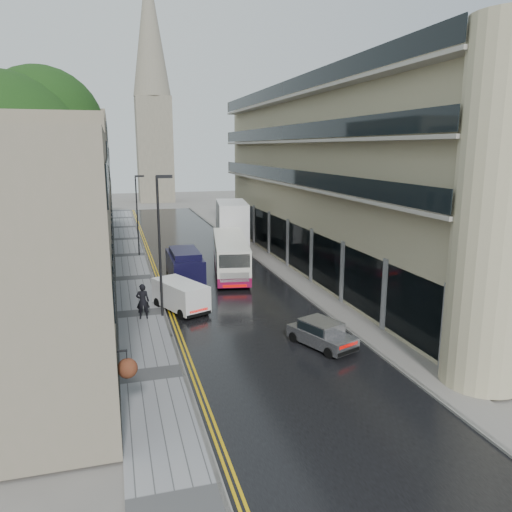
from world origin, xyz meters
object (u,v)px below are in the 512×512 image
cream_bus (218,264)px  lamp_post_near (160,248)px  white_lorry (220,229)px  lamp_post_far (137,216)px  white_van (181,304)px  navy_van (174,274)px  tree_near (6,197)px  tree_far (44,190)px  silver_hatchback (330,344)px  pedestrian (143,301)px

cream_bus → lamp_post_near: lamp_post_near is taller
white_lorry → lamp_post_far: bearing=-178.2°
cream_bus → white_lorry: 10.34m
lamp_post_far → white_van: bearing=-85.4°
navy_van → lamp_post_far: size_ratio=0.75×
tree_near → navy_van: size_ratio=2.64×
tree_near → tree_far: bearing=88.7°
white_lorry → silver_hatchback: 24.15m
lamp_post_far → pedestrian: bearing=-92.1°
white_van → lamp_post_far: 18.04m
white_lorry → white_van: white_lorry is taller
silver_hatchback → navy_van: 13.60m
white_lorry → silver_hatchback: (0.03, -24.09, -1.64)m
silver_hatchback → pedestrian: bearing=114.9°
silver_hatchback → white_van: (-5.83, 7.16, 0.24)m
tree_near → white_lorry: tree_near is taller
white_lorry → navy_van: white_lorry is taller
white_lorry → silver_hatchback: bearing=-81.3°
cream_bus → navy_van: 3.68m
lamp_post_far → tree_near: bearing=-115.4°
navy_van → lamp_post_far: bearing=97.4°
silver_hatchback → navy_van: size_ratio=0.67×
cream_bus → tree_near: bearing=-149.7°
tree_far → lamp_post_near: bearing=-62.9°
silver_hatchback → tree_near: bearing=126.0°
tree_far → navy_van: size_ratio=2.37×
cream_bus → white_van: 7.75m
cream_bus → lamp_post_far: lamp_post_far is taller
tree_near → cream_bus: bearing=20.4°
white_lorry → pedestrian: 18.30m
tree_far → navy_van: 14.21m
silver_hatchback → lamp_post_far: bearing=85.0°
silver_hatchback → navy_van: bearing=93.2°
white_van → navy_van: 5.23m
silver_hatchback → lamp_post_near: (-6.84, 7.83, 3.39)m
cream_bus → silver_hatchback: (2.32, -14.05, -0.73)m
pedestrian → lamp_post_far: (0.69, 17.34, 2.50)m
tree_near → white_lorry: bearing=45.0°
white_van → lamp_post_near: 3.37m
tree_near → navy_van: (9.04, 2.91, -5.58)m
tree_near → lamp_post_near: 8.47m
tree_near → silver_hatchback: size_ratio=3.97×
tree_near → pedestrian: bearing=-15.4°
tree_far → white_van: (8.50, -15.30, -5.31)m
tree_near → lamp_post_near: (7.80, -1.63, -2.88)m
tree_far → silver_hatchback: size_ratio=3.56×
white_lorry → tree_near: bearing=-126.3°
tree_near → lamp_post_near: size_ratio=1.76×
navy_van → lamp_post_far: (-1.62, 12.58, 2.26)m
white_van → cream_bus: bearing=39.7°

